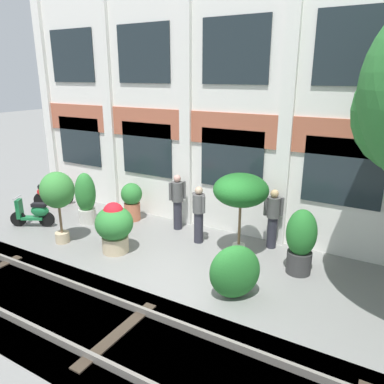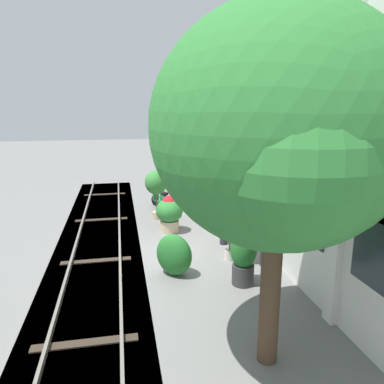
{
  "view_description": "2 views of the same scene",
  "coord_description": "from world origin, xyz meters",
  "px_view_note": "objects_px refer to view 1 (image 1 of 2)",
  "views": [
    {
      "loc": [
        4.25,
        -6.7,
        4.56
      ],
      "look_at": [
        -0.64,
        1.74,
        1.48
      ],
      "focal_mm": 35.0,
      "sensor_mm": 36.0,
      "label": 1
    },
    {
      "loc": [
        11.17,
        -1.57,
        4.7
      ],
      "look_at": [
        -1.29,
        0.87,
        1.68
      ],
      "focal_mm": 35.0,
      "sensor_mm": 36.0,
      "label": 2
    }
  ],
  "objects_px": {
    "potted_plant_glazed_jar": "(114,225)",
    "potted_plant_low_pan": "(57,193)",
    "scooter_near_curb": "(34,213)",
    "topiary_hedge": "(235,272)",
    "potted_plant_terracotta_small": "(241,191)",
    "resident_by_doorway": "(177,200)",
    "scooter_second_parked": "(51,193)",
    "potted_plant_fluted_column": "(132,200)",
    "resident_near_plants": "(199,213)",
    "potted_plant_ribbed_drum": "(86,197)",
    "resident_watching_tracks": "(273,217)",
    "potted_plant_stone_basin": "(301,240)"
  },
  "relations": [
    {
      "from": "scooter_second_parked",
      "to": "potted_plant_glazed_jar",
      "type": "bearing_deg",
      "value": -63.65
    },
    {
      "from": "resident_near_plants",
      "to": "topiary_hedge",
      "type": "bearing_deg",
      "value": 68.58
    },
    {
      "from": "resident_by_doorway",
      "to": "topiary_hedge",
      "type": "height_order",
      "value": "resident_by_doorway"
    },
    {
      "from": "potted_plant_fluted_column",
      "to": "potted_plant_low_pan",
      "type": "xyz_separation_m",
      "value": [
        -0.64,
        -2.35,
        0.78
      ]
    },
    {
      "from": "potted_plant_stone_basin",
      "to": "scooter_second_parked",
      "type": "bearing_deg",
      "value": 177.6
    },
    {
      "from": "potted_plant_low_pan",
      "to": "resident_near_plants",
      "type": "xyz_separation_m",
      "value": [
        3.34,
        1.94,
        -0.59
      ]
    },
    {
      "from": "resident_watching_tracks",
      "to": "potted_plant_terracotta_small",
      "type": "bearing_deg",
      "value": -62.89
    },
    {
      "from": "potted_plant_fluted_column",
      "to": "resident_watching_tracks",
      "type": "distance_m",
      "value": 4.61
    },
    {
      "from": "scooter_near_curb",
      "to": "scooter_second_parked",
      "type": "relative_size",
      "value": 1.17
    },
    {
      "from": "potted_plant_fluted_column",
      "to": "resident_near_plants",
      "type": "bearing_deg",
      "value": -8.6
    },
    {
      "from": "topiary_hedge",
      "to": "potted_plant_low_pan",
      "type": "bearing_deg",
      "value": 179.39
    },
    {
      "from": "potted_plant_terracotta_small",
      "to": "resident_by_doorway",
      "type": "distance_m",
      "value": 2.57
    },
    {
      "from": "potted_plant_ribbed_drum",
      "to": "potted_plant_glazed_jar",
      "type": "bearing_deg",
      "value": -27.51
    },
    {
      "from": "resident_watching_tracks",
      "to": "resident_near_plants",
      "type": "xyz_separation_m",
      "value": [
        -1.9,
        -0.71,
        -0.01
      ]
    },
    {
      "from": "potted_plant_glazed_jar",
      "to": "resident_by_doorway",
      "type": "xyz_separation_m",
      "value": [
        0.61,
        2.16,
        0.17
      ]
    },
    {
      "from": "potted_plant_ribbed_drum",
      "to": "potted_plant_glazed_jar",
      "type": "xyz_separation_m",
      "value": [
        2.16,
        -1.12,
        -0.1
      ]
    },
    {
      "from": "potted_plant_low_pan",
      "to": "topiary_hedge",
      "type": "relative_size",
      "value": 1.74
    },
    {
      "from": "potted_plant_stone_basin",
      "to": "potted_plant_ribbed_drum",
      "type": "relative_size",
      "value": 0.98
    },
    {
      "from": "scooter_near_curb",
      "to": "resident_near_plants",
      "type": "relative_size",
      "value": 0.76
    },
    {
      "from": "potted_plant_glazed_jar",
      "to": "resident_near_plants",
      "type": "distance_m",
      "value": 2.32
    },
    {
      "from": "scooter_second_parked",
      "to": "potted_plant_low_pan",
      "type": "bearing_deg",
      "value": -78.49
    },
    {
      "from": "resident_near_plants",
      "to": "resident_by_doorway",
      "type": "bearing_deg",
      "value": -93.27
    },
    {
      "from": "potted_plant_low_pan",
      "to": "scooter_near_curb",
      "type": "relative_size",
      "value": 1.63
    },
    {
      "from": "resident_by_doorway",
      "to": "resident_near_plants",
      "type": "xyz_separation_m",
      "value": [
        1.03,
        -0.52,
        -0.04
      ]
    },
    {
      "from": "resident_watching_tracks",
      "to": "topiary_hedge",
      "type": "xyz_separation_m",
      "value": [
        0.09,
        -2.71,
        -0.3
      ]
    },
    {
      "from": "potted_plant_terracotta_small",
      "to": "scooter_near_curb",
      "type": "bearing_deg",
      "value": -167.45
    },
    {
      "from": "potted_plant_fluted_column",
      "to": "potted_plant_ribbed_drum",
      "type": "xyz_separation_m",
      "value": [
        -1.09,
        -0.92,
        0.16
      ]
    },
    {
      "from": "scooter_near_curb",
      "to": "topiary_hedge",
      "type": "height_order",
      "value": "topiary_hedge"
    },
    {
      "from": "scooter_near_curb",
      "to": "resident_by_doorway",
      "type": "bearing_deg",
      "value": 179.46
    },
    {
      "from": "potted_plant_fluted_column",
      "to": "resident_by_doorway",
      "type": "xyz_separation_m",
      "value": [
        1.68,
        0.11,
        0.23
      ]
    },
    {
      "from": "resident_watching_tracks",
      "to": "resident_by_doorway",
      "type": "bearing_deg",
      "value": -115.22
    },
    {
      "from": "scooter_second_parked",
      "to": "potted_plant_fluted_column",
      "type": "bearing_deg",
      "value": -37.51
    },
    {
      "from": "potted_plant_glazed_jar",
      "to": "potted_plant_low_pan",
      "type": "bearing_deg",
      "value": -169.77
    },
    {
      "from": "potted_plant_fluted_column",
      "to": "potted_plant_ribbed_drum",
      "type": "relative_size",
      "value": 0.75
    },
    {
      "from": "potted_plant_terracotta_small",
      "to": "resident_near_plants",
      "type": "distance_m",
      "value": 1.58
    },
    {
      "from": "potted_plant_stone_basin",
      "to": "topiary_hedge",
      "type": "relative_size",
      "value": 1.36
    },
    {
      "from": "scooter_near_curb",
      "to": "potted_plant_glazed_jar",
      "type": "bearing_deg",
      "value": 150.5
    },
    {
      "from": "potted_plant_fluted_column",
      "to": "potted_plant_terracotta_small",
      "type": "height_order",
      "value": "potted_plant_terracotta_small"
    },
    {
      "from": "potted_plant_ribbed_drum",
      "to": "topiary_hedge",
      "type": "xyz_separation_m",
      "value": [
        5.78,
        -1.49,
        -0.26
      ]
    },
    {
      "from": "potted_plant_stone_basin",
      "to": "potted_plant_ribbed_drum",
      "type": "distance_m",
      "value": 6.71
    },
    {
      "from": "resident_near_plants",
      "to": "topiary_hedge",
      "type": "distance_m",
      "value": 2.84
    },
    {
      "from": "potted_plant_low_pan",
      "to": "resident_near_plants",
      "type": "relative_size",
      "value": 1.25
    },
    {
      "from": "scooter_near_curb",
      "to": "resident_by_doorway",
      "type": "distance_m",
      "value": 4.51
    },
    {
      "from": "potted_plant_fluted_column",
      "to": "topiary_hedge",
      "type": "height_order",
      "value": "potted_plant_fluted_column"
    },
    {
      "from": "potted_plant_low_pan",
      "to": "potted_plant_ribbed_drum",
      "type": "bearing_deg",
      "value": 107.68
    },
    {
      "from": "potted_plant_stone_basin",
      "to": "topiary_hedge",
      "type": "distance_m",
      "value": 1.96
    },
    {
      "from": "potted_plant_ribbed_drum",
      "to": "potted_plant_terracotta_small",
      "type": "distance_m",
      "value": 5.19
    },
    {
      "from": "scooter_near_curb",
      "to": "potted_plant_stone_basin",
      "type": "bearing_deg",
      "value": 160.81
    },
    {
      "from": "potted_plant_fluted_column",
      "to": "resident_near_plants",
      "type": "height_order",
      "value": "resident_near_plants"
    },
    {
      "from": "potted_plant_terracotta_small",
      "to": "topiary_hedge",
      "type": "distance_m",
      "value": 2.28
    }
  ]
}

